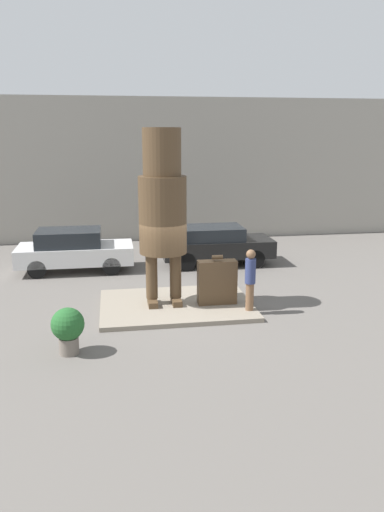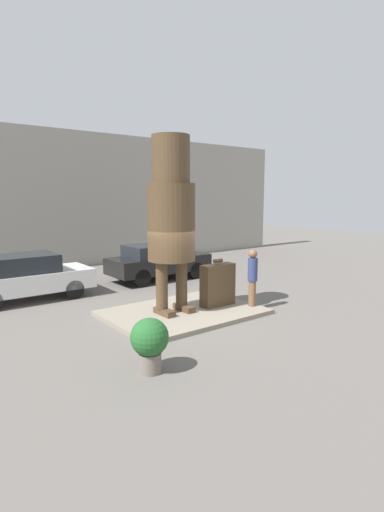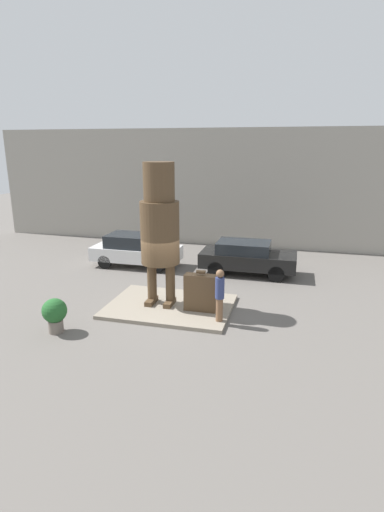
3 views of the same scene
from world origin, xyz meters
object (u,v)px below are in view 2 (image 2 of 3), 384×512
parked_car_white (25,276)px  giant_suitcase (218,285)px  parked_car_black (158,261)px  statue_figure (171,211)px  planter_pot (150,341)px  tourist (253,275)px

parked_car_white → giant_suitcase: bearing=-47.3°
parked_car_white → parked_car_black: 5.34m
statue_figure → planter_pot: (-2.50, -2.82, -2.40)m
parked_car_white → planter_pot: (0.35, -7.28, -0.17)m
planter_pot → statue_figure: bearing=48.4°
planter_pot → parked_car_white: bearing=92.7°
statue_figure → tourist: bearing=-22.8°
giant_suitcase → parked_car_white: 6.44m
statue_figure → planter_pot: statue_figure is taller
tourist → parked_car_black: (0.18, 5.53, -0.27)m
statue_figure → parked_car_black: statue_figure is taller
tourist → planter_pot: (-4.81, -1.84, -0.44)m
parked_car_black → planter_pot: parked_car_black is taller
tourist → parked_car_white: tourist is taller
parked_car_white → parked_car_black: bearing=1.1°
parked_car_white → parked_car_black: (5.33, 0.10, -0.01)m
statue_figure → tourist: 3.18m
tourist → planter_pot: 5.17m
parked_car_white → planter_pot: 7.29m
giant_suitcase → parked_car_black: 4.93m
statue_figure → parked_car_white: (-2.85, 4.46, -2.23)m
statue_figure → giant_suitcase: size_ratio=3.44×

